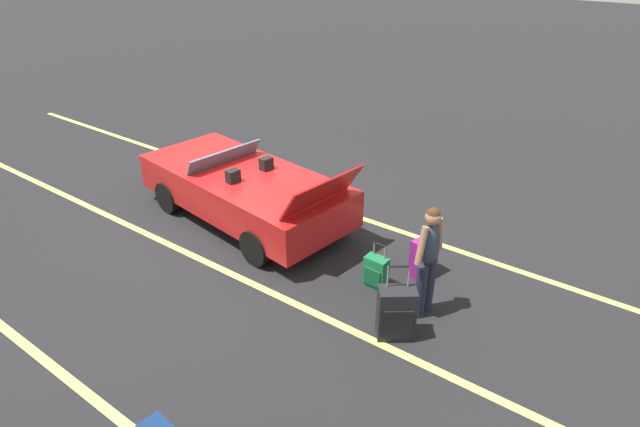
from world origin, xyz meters
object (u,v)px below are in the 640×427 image
object	(u,v)px
suitcase_small_carryon	(376,272)
traveler_person	(428,256)
convertible_car	(238,186)
suitcase_large_black	(396,313)
suitcase_medium_bright	(424,257)

from	to	relation	value
suitcase_small_carryon	traveler_person	world-z (taller)	traveler_person
suitcase_small_carryon	convertible_car	bearing A→B (deg)	-95.70
convertible_car	traveler_person	distance (m)	4.08
suitcase_small_carryon	suitcase_large_black	bearing A→B (deg)	45.80
suitcase_medium_bright	suitcase_small_carryon	bearing A→B (deg)	-105.88
suitcase_small_carryon	suitcase_medium_bright	bearing A→B (deg)	150.12
suitcase_large_black	suitcase_medium_bright	bearing A→B (deg)	155.34
convertible_car	suitcase_small_carryon	world-z (taller)	convertible_car
suitcase_large_black	traveler_person	bearing A→B (deg)	135.91
suitcase_medium_bright	convertible_car	bearing A→B (deg)	-159.86
suitcase_large_black	suitcase_medium_bright	world-z (taller)	suitcase_large_black
suitcase_medium_bright	suitcase_small_carryon	world-z (taller)	suitcase_small_carryon
convertible_car	suitcase_medium_bright	xyz separation A→B (m)	(-3.62, -0.27, -0.28)
convertible_car	suitcase_medium_bright	bearing A→B (deg)	-167.84
suitcase_large_black	suitcase_medium_bright	xyz separation A→B (m)	(0.33, -1.49, -0.06)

